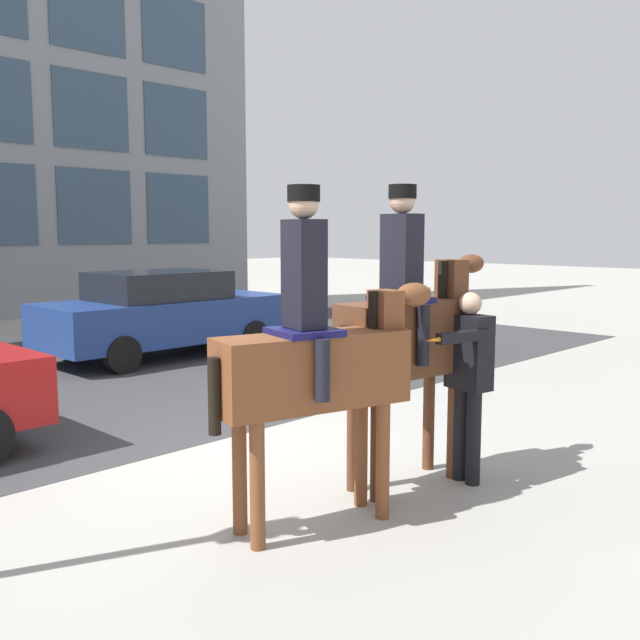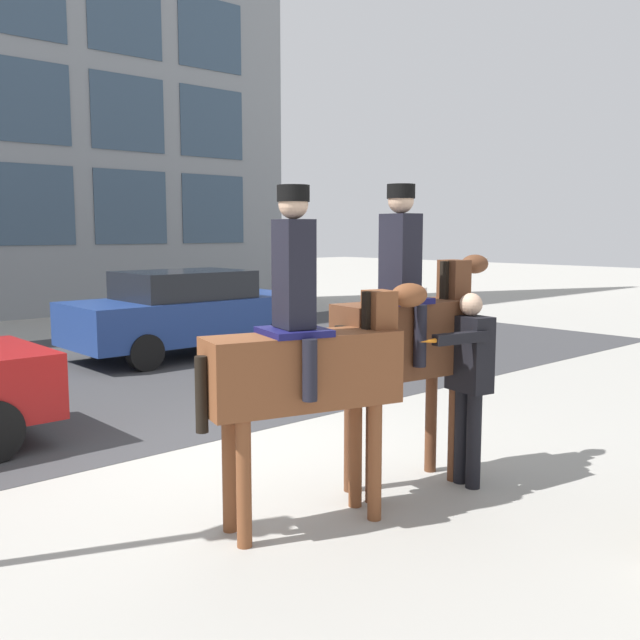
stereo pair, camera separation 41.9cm
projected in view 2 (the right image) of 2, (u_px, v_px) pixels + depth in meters
The scene contains 6 objects.
ground_plane at pixel (236, 453), 7.31m from camera, with size 80.00×80.00×0.00m, color #9E9B93.
road_surface at pixel (55, 381), 10.81m from camera, with size 21.92×8.50×0.01m.
mounted_horse_lead at pixel (307, 359), 5.38m from camera, with size 1.91×0.82×2.60m.
mounted_horse_companion at pixel (407, 331), 6.22m from camera, with size 1.72×0.64×2.66m.
pedestrian_bystander at pixel (469, 374), 6.25m from camera, with size 0.88×0.44×1.73m.
street_car_far_lane at pixel (188, 312), 13.02m from camera, with size 4.41×1.91×1.55m.
Camera 2 is at (-4.09, -5.84, 2.26)m, focal length 40.00 mm.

